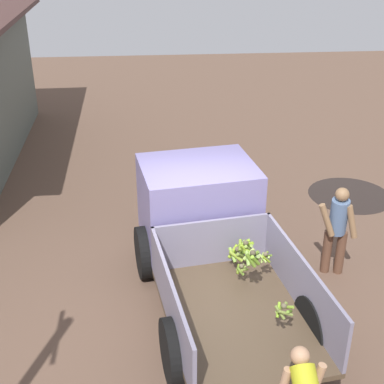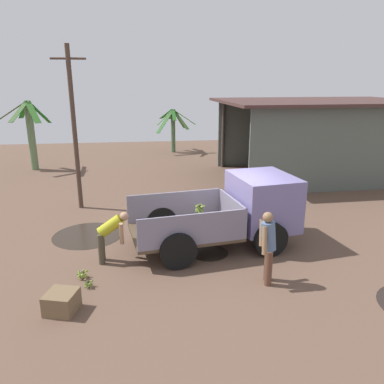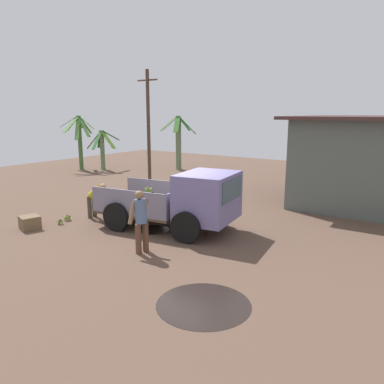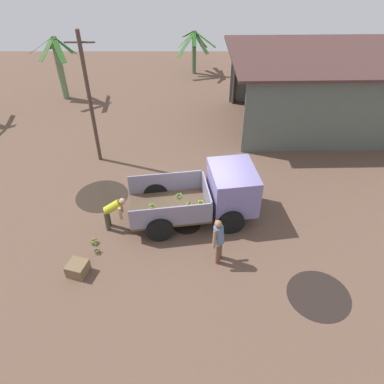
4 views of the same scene
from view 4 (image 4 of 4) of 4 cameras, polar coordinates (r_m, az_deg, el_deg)
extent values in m
plane|color=brown|center=(13.67, 1.47, -2.90)|extent=(36.00, 36.00, 0.00)
cylinder|color=black|center=(13.13, -0.81, -4.97)|extent=(0.99, 0.99, 0.01)
cylinder|color=black|center=(11.73, 18.75, -14.71)|extent=(1.83, 1.83, 0.01)
cylinder|color=#2C231B|center=(14.74, -13.53, -0.57)|extent=(2.00, 2.00, 0.01)
cube|color=#4D3C2B|center=(13.07, -3.52, -2.44)|extent=(2.95, 2.29, 0.08)
cube|color=gray|center=(13.52, -3.98, 1.49)|extent=(2.68, 0.45, 0.78)
cube|color=gray|center=(12.09, -3.15, -3.74)|extent=(2.68, 0.45, 0.78)
cube|color=gray|center=(12.93, 2.26, -0.43)|extent=(0.33, 1.89, 0.78)
cube|color=#746BA2|center=(12.95, 6.18, 0.75)|extent=(1.76, 2.07, 1.41)
cube|color=#4C606B|center=(12.98, 9.52, 2.03)|extent=(0.25, 1.48, 0.62)
cylinder|color=black|center=(14.09, 4.17, 0.82)|extent=(0.91, 0.35, 0.89)
cylinder|color=black|center=(12.63, 6.01, -4.58)|extent=(0.91, 0.35, 0.89)
cylinder|color=black|center=(13.84, -5.59, -0.08)|extent=(0.91, 0.35, 0.89)
cylinder|color=black|center=(12.35, -4.92, -5.72)|extent=(0.91, 0.35, 0.89)
sphere|color=brown|center=(12.36, -6.07, -2.01)|extent=(0.07, 0.07, 0.07)
cylinder|color=olive|center=(12.41, -5.75, -2.23)|extent=(0.07, 0.18, 0.17)
cylinder|color=#7CAB27|center=(12.45, -5.92, -2.08)|extent=(0.18, 0.10, 0.16)
cylinder|color=olive|center=(12.45, -6.22, -2.06)|extent=(0.17, 0.14, 0.15)
cylinder|color=olive|center=(12.40, -6.44, -2.16)|extent=(0.04, 0.20, 0.11)
cylinder|color=olive|center=(12.35, -6.26, -2.42)|extent=(0.18, 0.13, 0.14)
cylinder|color=#82A732|center=(12.34, -5.87, -2.40)|extent=(0.18, 0.15, 0.13)
sphere|color=#49422F|center=(12.33, -2.01, -0.40)|extent=(0.09, 0.09, 0.09)
cylinder|color=olive|center=(12.33, -2.04, -0.89)|extent=(0.19, 0.07, 0.19)
cylinder|color=olive|center=(12.37, -1.73, -0.77)|extent=(0.11, 0.19, 0.19)
cylinder|color=#8EA748|center=(12.40, -1.68, -0.52)|extent=(0.15, 0.21, 0.16)
cylinder|color=#82AB46|center=(12.44, -2.02, -0.49)|extent=(0.19, 0.06, 0.19)
cylinder|color=#567320|center=(12.41, -2.23, -0.63)|extent=(0.14, 0.17, 0.20)
cylinder|color=#78A92C|center=(12.37, -2.24, -0.81)|extent=(0.14, 0.18, 0.20)
sphere|color=brown|center=(12.29, -0.27, -2.23)|extent=(0.07, 0.07, 0.07)
cylinder|color=#8EB048|center=(12.29, -0.35, -2.58)|extent=(0.14, 0.07, 0.13)
cylinder|color=olive|center=(12.28, -0.15, -2.56)|extent=(0.14, 0.10, 0.12)
cylinder|color=olive|center=(12.33, 0.01, -2.35)|extent=(0.06, 0.16, 0.11)
cylinder|color=#8DAD44|center=(12.36, -0.19, -2.35)|extent=(0.12, 0.08, 0.15)
cylinder|color=#8BAA47|center=(12.35, -0.45, -2.25)|extent=(0.14, 0.12, 0.11)
cylinder|color=olive|center=(12.32, -0.50, -2.46)|extent=(0.05, 0.14, 0.13)
sphere|color=brown|center=(12.67, -0.52, -1.69)|extent=(0.07, 0.07, 0.07)
cylinder|color=olive|center=(12.72, -0.69, -1.83)|extent=(0.10, 0.13, 0.13)
cylinder|color=olive|center=(12.66, -0.72, -1.93)|extent=(0.13, 0.14, 0.09)
cylinder|color=olive|center=(12.68, -0.43, -2.01)|extent=(0.12, 0.09, 0.14)
cylinder|color=olive|center=(12.70, -0.29, -1.86)|extent=(0.05, 0.14, 0.13)
cylinder|color=#5A7318|center=(12.74, -0.45, -1.75)|extent=(0.14, 0.08, 0.13)
sphere|color=brown|center=(12.65, 1.39, -1.62)|extent=(0.09, 0.09, 0.09)
cylinder|color=olive|center=(12.72, 1.00, -1.75)|extent=(0.15, 0.24, 0.17)
cylinder|color=olive|center=(12.66, 1.09, -2.06)|extent=(0.18, 0.21, 0.19)
cylinder|color=olive|center=(12.65, 1.47, -2.15)|extent=(0.22, 0.10, 0.21)
cylinder|color=olive|center=(12.68, 1.78, -1.92)|extent=(0.09, 0.24, 0.18)
cylinder|color=olive|center=(12.74, 1.67, -1.71)|extent=(0.19, 0.20, 0.19)
cylinder|color=#7CA340|center=(12.76, 1.25, -1.66)|extent=(0.23, 0.12, 0.19)
sphere|color=brown|center=(12.47, 1.31, -1.53)|extent=(0.09, 0.09, 0.09)
cylinder|color=olive|center=(12.57, 1.36, -1.47)|extent=(0.21, 0.08, 0.13)
cylinder|color=#7FA42C|center=(12.56, 1.11, -1.71)|extent=(0.15, 0.16, 0.19)
cylinder|color=#84A926|center=(12.53, 1.00, -1.76)|extent=(0.08, 0.19, 0.17)
cylinder|color=olive|center=(12.49, 1.08, -1.92)|extent=(0.15, 0.17, 0.18)
cylinder|color=olive|center=(12.46, 1.32, -1.98)|extent=(0.19, 0.06, 0.16)
cylinder|color=#86B125|center=(12.48, 1.55, -1.91)|extent=(0.17, 0.17, 0.16)
cylinder|color=olive|center=(12.51, 1.68, -1.68)|extent=(0.07, 0.21, 0.13)
cylinder|color=#7FA742|center=(12.56, 1.49, -1.70)|extent=(0.15, 0.16, 0.19)
cube|color=#545C54|center=(21.83, 16.90, 17.11)|extent=(8.00, 0.29, 3.33)
cube|color=#545C54|center=(17.33, 21.29, 10.62)|extent=(8.00, 0.29, 3.33)
cube|color=#432925|center=(18.96, 19.98, 18.97)|extent=(8.94, 6.31, 0.12)
cylinder|color=#3F3833|center=(20.82, 6.56, 17.45)|extent=(0.16, 0.16, 3.33)
cylinder|color=#3F3833|center=(16.46, 8.49, 11.43)|extent=(0.16, 0.16, 3.33)
cylinder|color=#4A372B|center=(15.62, -15.27, 13.18)|extent=(0.15, 0.15, 5.40)
cylinder|color=#4A372B|center=(14.86, -16.79, 21.01)|extent=(1.10, 0.07, 0.07)
cylinder|color=#647E54|center=(22.52, -19.43, 17.22)|extent=(0.35, 0.35, 3.31)
cube|color=#185116|center=(22.02, -19.03, 20.38)|extent=(0.87, 0.22, 0.89)
cube|color=#21701C|center=(22.45, -18.81, 20.39)|extent=(0.97, 1.06, 1.16)
cube|color=#237A25|center=(22.62, -20.64, 20.48)|extent=(0.83, 0.99, 0.91)
cube|color=#506834|center=(22.46, -21.95, 20.05)|extent=(1.50, 0.41, 0.92)
cube|color=#335426|center=(21.73, -21.26, 19.65)|extent=(0.78, 1.25, 0.92)
cube|color=#2B5F20|center=(21.48, -19.66, 19.75)|extent=(0.98, 1.39, 0.95)
cylinder|color=#506D47|center=(25.09, 0.30, 20.39)|extent=(0.26, 0.26, 2.56)
cube|color=#305E17|center=(24.72, 1.99, 22.23)|extent=(1.40, 0.49, 0.92)
cube|color=#405C20|center=(25.30, 1.29, 22.22)|extent=(0.96, 1.01, 1.26)
cube|color=#2D5529|center=(25.52, 0.29, 22.99)|extent=(0.28, 1.50, 0.74)
cube|color=#256D1B|center=(25.27, -0.53, 22.93)|extent=(0.90, 1.14, 0.65)
cube|color=#3A6030|center=(24.77, -0.90, 22.25)|extent=(1.01, 0.34, 0.94)
cube|color=#2D5926|center=(24.46, -0.94, 21.57)|extent=(1.18, 1.11, 1.32)
cube|color=#21561B|center=(24.23, 0.32, 22.34)|extent=(0.21, 1.17, 0.58)
cube|color=#3E652D|center=(24.48, 1.34, 21.81)|extent=(1.03, 1.02, 1.14)
cylinder|color=brown|center=(11.66, 4.02, -9.37)|extent=(0.19, 0.19, 0.80)
cylinder|color=brown|center=(11.81, 4.22, -8.58)|extent=(0.19, 0.19, 0.80)
cylinder|color=slate|center=(11.23, 4.13, -6.49)|extent=(0.41, 0.37, 0.65)
sphere|color=#8C6746|center=(10.94, 4.02, -4.89)|extent=(0.23, 0.23, 0.23)
cylinder|color=#8C6746|center=(11.11, 3.43, -7.20)|extent=(0.16, 0.27, 0.60)
cylinder|color=#8C6746|center=(11.39, 3.66, -5.75)|extent=(0.17, 0.33, 0.59)
cylinder|color=#433C2D|center=(13.17, -12.67, -3.74)|extent=(0.15, 0.15, 0.76)
cylinder|color=#433C2D|center=(13.01, -12.80, -4.37)|extent=(0.15, 0.15, 0.76)
cylinder|color=#AFAD1F|center=(12.69, -11.97, -2.22)|extent=(0.66, 0.30, 0.57)
sphere|color=tan|center=(12.49, -10.58, -1.40)|extent=(0.22, 0.22, 0.22)
cylinder|color=tan|center=(12.88, -10.71, -2.12)|extent=(0.11, 0.17, 0.57)
cylinder|color=tan|center=(12.59, -10.85, -3.24)|extent=(0.11, 0.20, 0.57)
sphere|color=brown|center=(12.78, -14.79, -7.06)|extent=(0.09, 0.09, 0.09)
cylinder|color=#89A344|center=(12.88, -14.88, -7.08)|extent=(0.17, 0.14, 0.15)
cylinder|color=olive|center=(12.83, -15.06, -7.31)|extent=(0.08, 0.19, 0.15)
cylinder|color=olive|center=(12.77, -14.91, -7.46)|extent=(0.20, 0.09, 0.12)
cylinder|color=#91A842|center=(12.79, -14.57, -7.43)|extent=(0.15, 0.16, 0.16)
cylinder|color=olive|center=(12.83, -14.47, -7.26)|extent=(0.08, 0.17, 0.17)
cylinder|color=olive|center=(12.87, -14.59, -7.02)|extent=(0.19, 0.09, 0.14)
sphere|color=#423B2B|center=(12.48, -14.38, -8.50)|extent=(0.07, 0.07, 0.07)
cylinder|color=olive|center=(12.53, -14.16, -8.42)|extent=(0.16, 0.11, 0.09)
cylinder|color=olive|center=(12.55, -14.45, -8.61)|extent=(0.11, 0.11, 0.15)
cylinder|color=olive|center=(12.52, -14.53, -8.79)|extent=(0.10, 0.13, 0.14)
cylinder|color=olive|center=(12.47, -14.36, -8.85)|extent=(0.16, 0.06, 0.11)
cylinder|color=olive|center=(12.49, -14.11, -8.72)|extent=(0.08, 0.16, 0.12)
cube|color=brown|center=(12.01, -17.01, -11.07)|extent=(0.69, 0.69, 0.41)
camera|label=1|loc=(13.34, -31.25, 17.39)|focal=50.00mm
camera|label=2|loc=(5.12, -26.60, -38.21)|focal=35.00mm
camera|label=3|loc=(9.09, 59.62, -22.94)|focal=35.00mm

